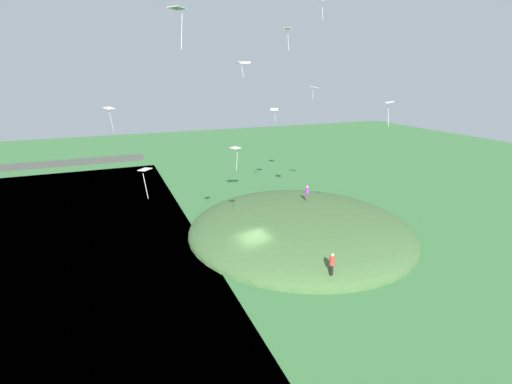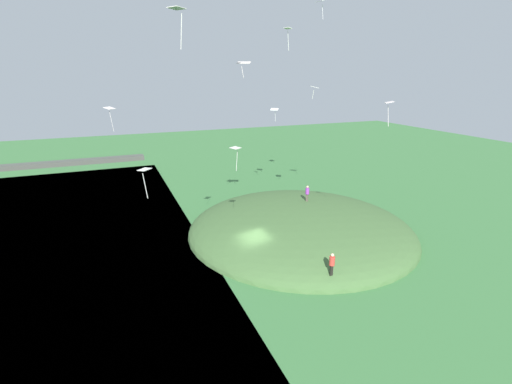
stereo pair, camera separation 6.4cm
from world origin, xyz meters
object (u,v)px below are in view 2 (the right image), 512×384
Objects in this scene: kite_3 at (389,104)px; kite_5 at (235,149)px; kite_4 at (244,63)px; kite_7 at (322,1)px; kite_2 at (275,110)px; kite_11 at (288,31)px; person_with_child at (307,192)px; kite_6 at (110,110)px; kite_8 at (177,11)px; kite_10 at (145,172)px; kite_9 at (314,87)px; person_watching_kites at (332,262)px.

kite_5 is (-9.60, 5.77, -3.61)m from kite_3.
kite_7 is (8.89, 3.12, 5.56)m from kite_4.
kite_11 is (-4.32, -11.66, 7.55)m from kite_2.
kite_11 is (-4.60, -3.49, 15.60)m from person_with_child.
kite_6 is 1.28× the size of kite_7.
kite_8 is 14.70m from kite_11.
person_with_child is at bearing 40.20° from kite_8.
kite_10 is at bearing -85.35° from kite_6.
kite_7 is at bearing 169.18° from person_with_child.
person_with_child is at bearing 72.70° from kite_9.
kite_8 is 1.40× the size of kite_9.
kite_7 reaches higher than kite_8.
kite_11 reaches higher than kite_9.
kite_2 is 19.55m from kite_6.
kite_4 is 0.62× the size of kite_6.
person_watching_kites is 1.09× the size of kite_7.
person_with_child is at bearing -88.06° from kite_2.
kite_7 is at bearing 28.10° from kite_5.
kite_6 is (-8.71, 8.99, 2.62)m from kite_5.
kite_3 is at bearing -65.56° from kite_11.
kite_9 reaches higher than person_with_child.
kite_2 is 1.19× the size of kite_4.
person_watching_kites is 19.74m from kite_8.
kite_3 is 0.82× the size of kite_6.
kite_5 is (-10.04, -14.43, -1.52)m from kite_2.
kite_10 is at bearing -146.96° from kite_9.
kite_4 is at bearing 111.38° from person_watching_kites.
kite_6 is at bearing 130.89° from person_watching_kites.
kite_6 is at bearing 141.11° from kite_3.
person_watching_kites is 1.38× the size of kite_4.
kite_9 is at bearing 31.47° from kite_11.
kite_9 is (0.02, -9.01, 2.91)m from kite_2.
person_with_child is 16.06m from kite_4.
kite_3 is 15.76m from kite_8.
person_with_child is 11.48m from kite_2.
kite_3 is at bearing -38.89° from kite_6.
kite_4 is 0.80× the size of kite_10.
person_with_child is 0.96× the size of person_watching_kites.
kite_5 is (-5.49, 6.07, 7.92)m from person_watching_kites.
kite_6 reaches higher than person_with_child.
kite_6 is (-19.03, 2.73, 9.16)m from person_with_child.
kite_3 is at bearing -92.34° from kite_9.
kite_4 is 10.94m from kite_7.
kite_10 reaches higher than kite_5.
kite_5 is (-10.32, -6.26, 6.54)m from person_with_child.
kite_8 is at bearing -126.43° from kite_4.
kite_5 is 1.10× the size of kite_7.
person_watching_kites is 15.39m from kite_10.
kite_7 reaches higher than kite_5.
kite_2 is 14.55m from kite_11.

